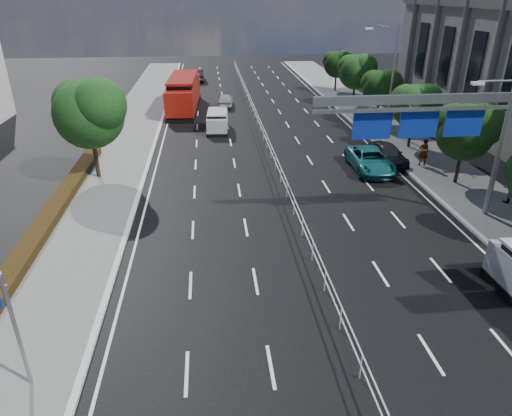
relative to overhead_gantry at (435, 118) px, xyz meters
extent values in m
plane|color=black|center=(-6.74, -10.05, -5.61)|extent=(160.00, 160.00, 0.00)
cube|color=silver|center=(-15.74, -10.05, -5.54)|extent=(0.25, 140.00, 0.15)
cube|color=silver|center=(-6.74, 12.45, -4.61)|extent=(0.05, 85.00, 0.05)
cube|color=silver|center=(-6.74, 12.45, -5.06)|extent=(0.05, 85.00, 0.05)
cube|color=black|center=(-20.04, -5.05, -5.25)|extent=(1.00, 36.00, 0.44)
cylinder|color=gray|center=(-17.24, -10.05, -3.51)|extent=(0.12, 0.12, 4.20)
sphere|color=gray|center=(-17.24, -10.05, -1.36)|extent=(0.18, 0.18, 0.18)
cylinder|color=gray|center=(3.86, -0.05, -2.01)|extent=(0.28, 0.28, 7.20)
cube|color=gray|center=(-1.14, -0.05, 0.99)|extent=(10.20, 0.25, 0.45)
cube|color=gray|center=(-1.14, -0.05, 0.49)|extent=(10.20, 0.18, 0.18)
cylinder|color=gray|center=(2.86, -0.05, 1.79)|extent=(2.00, 0.10, 0.10)
cube|color=silver|center=(1.86, -0.05, 1.69)|extent=(0.60, 0.25, 0.15)
cube|color=#0E299C|center=(1.66, 0.13, -0.31)|extent=(2.00, 0.08, 1.40)
cube|color=white|center=(1.66, 0.18, -0.31)|extent=(1.80, 0.02, 1.20)
cube|color=#0E299C|center=(-0.74, 0.13, -0.31)|extent=(2.00, 0.08, 1.40)
cube|color=white|center=(-0.74, 0.18, -0.31)|extent=(1.80, 0.02, 1.20)
cube|color=#0E299C|center=(-3.14, 0.13, -0.31)|extent=(2.00, 0.08, 1.40)
cube|color=white|center=(-3.14, 0.18, -0.31)|extent=(1.80, 0.02, 1.20)
cylinder|color=gray|center=(4.06, 15.95, -1.11)|extent=(0.16, 0.16, 9.00)
cylinder|color=gray|center=(2.86, 15.95, 3.19)|extent=(0.10, 2.40, 0.10)
cube|color=silver|center=(1.66, 15.95, 3.04)|extent=(0.60, 0.25, 0.15)
cube|color=#4C4947|center=(10.16, 11.95, 4.99)|extent=(0.40, 36.00, 1.00)
cylinder|color=black|center=(-18.74, 7.95, -3.86)|extent=(0.28, 0.28, 3.50)
sphere|color=#133B14|center=(-18.74, 7.95, -1.27)|extent=(4.40, 4.40, 4.40)
sphere|color=#133B14|center=(-17.86, 7.29, -0.57)|extent=(3.30, 3.30, 3.30)
sphere|color=#133B14|center=(-19.51, 8.61, -0.71)|extent=(3.08, 3.08, 3.08)
cylinder|color=black|center=(4.46, 4.45, -4.21)|extent=(0.22, 0.22, 2.80)
sphere|color=black|center=(4.46, 4.45, -2.13)|extent=(3.50, 3.50, 3.50)
sphere|color=black|center=(5.16, 3.92, -1.57)|extent=(2.62, 2.62, 2.62)
sphere|color=black|center=(3.85, 4.97, -1.69)|extent=(2.45, 2.45, 2.45)
cylinder|color=black|center=(4.46, 11.95, -4.26)|extent=(0.22, 0.22, 2.70)
sphere|color=#133B14|center=(4.46, 11.95, -2.26)|extent=(3.30, 3.30, 3.30)
sphere|color=#133B14|center=(5.12, 11.45, -1.72)|extent=(2.48, 2.48, 2.47)
sphere|color=#133B14|center=(3.88, 12.44, -1.83)|extent=(2.31, 2.31, 2.31)
cylinder|color=black|center=(4.46, 19.45, -4.28)|extent=(0.21, 0.21, 2.65)
sphere|color=black|center=(4.46, 19.45, -2.32)|extent=(3.20, 3.20, 3.20)
sphere|color=black|center=(5.10, 18.97, -1.79)|extent=(2.40, 2.40, 2.40)
sphere|color=black|center=(3.90, 19.93, -1.90)|extent=(2.24, 2.24, 2.24)
cylinder|color=black|center=(4.46, 26.95, -4.18)|extent=(0.23, 0.23, 2.85)
sphere|color=#133B14|center=(4.46, 26.95, -2.07)|extent=(3.60, 3.60, 3.60)
sphere|color=#133B14|center=(5.18, 26.41, -1.50)|extent=(2.70, 2.70, 2.70)
sphere|color=#133B14|center=(3.83, 27.49, -1.62)|extent=(2.52, 2.52, 2.52)
cylinder|color=black|center=(4.46, 34.45, -4.31)|extent=(0.21, 0.21, 2.60)
sphere|color=black|center=(4.46, 34.45, -2.38)|extent=(3.10, 3.10, 3.10)
sphere|color=black|center=(5.08, 33.98, -1.86)|extent=(2.32, 2.33, 2.32)
sphere|color=black|center=(3.92, 34.91, -1.97)|extent=(2.17, 2.17, 2.17)
cube|color=black|center=(-10.48, 18.48, -5.46)|extent=(2.04, 4.22, 0.29)
cube|color=beige|center=(-10.48, 18.48, -4.75)|extent=(2.00, 4.14, 1.22)
cube|color=black|center=(-10.48, 18.48, -4.14)|extent=(1.79, 3.01, 0.54)
cube|color=beige|center=(-10.48, 18.48, -3.87)|extent=(1.88, 3.25, 0.11)
cylinder|color=black|center=(-11.30, 17.20, -5.30)|extent=(0.30, 0.62, 0.61)
cylinder|color=black|center=(-9.84, 17.11, -5.30)|extent=(0.30, 0.62, 0.61)
cylinder|color=black|center=(-11.13, 19.86, -5.30)|extent=(0.30, 0.62, 0.61)
cylinder|color=black|center=(-9.67, 19.76, -5.30)|extent=(0.30, 0.62, 0.61)
cube|color=black|center=(-13.73, 27.00, -5.44)|extent=(3.31, 11.57, 0.34)
cube|color=maroon|center=(-13.73, 27.00, -3.97)|extent=(3.24, 11.34, 2.32)
cube|color=black|center=(-13.73, 27.00, -2.80)|extent=(2.87, 8.19, 1.03)
cube|color=maroon|center=(-13.73, 27.00, -2.29)|extent=(3.01, 8.87, 0.21)
cylinder|color=black|center=(-15.04, 23.36, -5.25)|extent=(0.33, 0.72, 0.71)
cylinder|color=black|center=(-12.80, 23.24, -5.25)|extent=(0.33, 0.72, 0.71)
cylinder|color=black|center=(-14.66, 30.75, -5.25)|extent=(0.33, 0.72, 0.71)
cylinder|color=black|center=(-12.42, 30.63, -5.25)|extent=(0.33, 0.72, 0.71)
imported|color=#A2A3A9|center=(-9.40, 28.04, -4.93)|extent=(1.85, 4.05, 1.35)
imported|color=black|center=(-12.50, 43.41, -4.85)|extent=(1.68, 4.64, 1.52)
cylinder|color=black|center=(0.65, -6.40, -5.24)|extent=(0.31, 0.72, 0.72)
imported|color=#165D63|center=(-0.24, 7.55, -4.87)|extent=(2.53, 5.33, 1.47)
imported|color=black|center=(1.56, 8.95, -4.96)|extent=(2.14, 4.56, 1.29)
imported|color=gray|center=(3.67, 7.74, -4.50)|extent=(0.74, 0.51, 1.94)
imported|color=gray|center=(6.00, 1.22, -4.53)|extent=(0.93, 0.74, 1.87)
camera|label=1|loc=(-11.23, -21.42, 5.82)|focal=32.00mm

